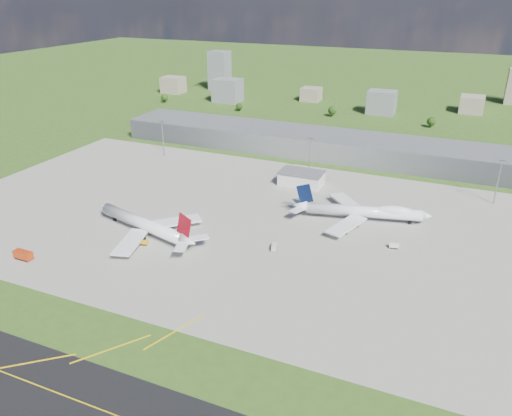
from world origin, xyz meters
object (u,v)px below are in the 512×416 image
at_px(fire_truck, 23,255).
at_px(van_white_near, 274,247).
at_px(airliner_blue_quad, 364,212).
at_px(airliner_red_twin, 146,225).
at_px(tug_yellow, 144,243).
at_px(van_white_far, 394,246).

height_order(fire_truck, van_white_near, fire_truck).
bearing_deg(airliner_blue_quad, airliner_red_twin, -161.29).
relative_size(tug_yellow, van_white_far, 0.95).
bearing_deg(airliner_red_twin, van_white_near, -155.19).
xyz_separation_m(tug_yellow, van_white_near, (59.18, 20.15, 0.35)).
relative_size(airliner_blue_quad, fire_truck, 7.72).
bearing_deg(van_white_near, fire_truck, 102.80).
bearing_deg(airliner_blue_quad, van_white_far, -63.59).
bearing_deg(van_white_far, airliner_red_twin, -172.87).
bearing_deg(van_white_far, van_white_near, -164.76).
bearing_deg(airliner_red_twin, fire_truck, 64.25).
bearing_deg(airliner_blue_quad, tug_yellow, -155.98).
height_order(tug_yellow, van_white_far, van_white_far).
relative_size(airliner_red_twin, van_white_near, 12.13).
bearing_deg(fire_truck, airliner_red_twin, 49.73).
relative_size(van_white_near, van_white_far, 1.22).
bearing_deg(airliner_red_twin, airliner_blue_quad, -133.03).
bearing_deg(van_white_far, fire_truck, -162.69).
bearing_deg(airliner_red_twin, van_white_far, -148.13).
bearing_deg(van_white_far, tug_yellow, -167.89).
relative_size(airliner_blue_quad, van_white_near, 12.36).
relative_size(fire_truck, van_white_near, 1.60).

